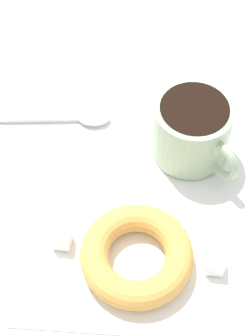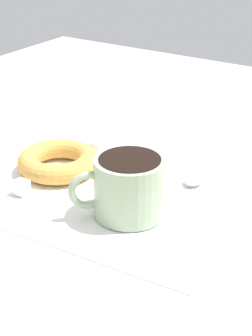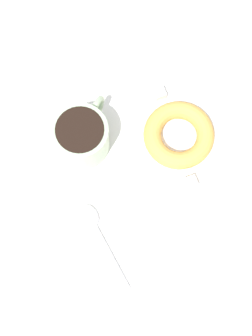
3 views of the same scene
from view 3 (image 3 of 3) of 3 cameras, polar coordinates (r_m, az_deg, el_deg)
name	(u,v)px [view 3 (image 3 of 3)]	position (r cm, az deg, el deg)	size (l,w,h in cm)	color
ground_plane	(120,178)	(87.26, -0.66, -1.01)	(120.00, 120.00, 2.00)	beige
napkin	(126,172)	(86.32, 0.00, -0.36)	(33.92, 33.92, 0.30)	white
coffee_cup	(82,136)	(84.13, -4.50, 3.29)	(9.41, 9.41, 7.12)	#9EB793
donut	(179,135)	(86.73, 5.39, 3.35)	(10.96, 10.96, 2.75)	gold
spoon	(96,228)	(84.17, -3.04, -6.08)	(3.42, 14.16, 0.90)	silver
sugar_cube	(159,94)	(89.39, 3.42, 7.54)	(1.72, 1.72, 1.72)	white
sugar_cube_extra	(191,183)	(85.43, 6.59, -1.49)	(1.71, 1.71, 1.71)	white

